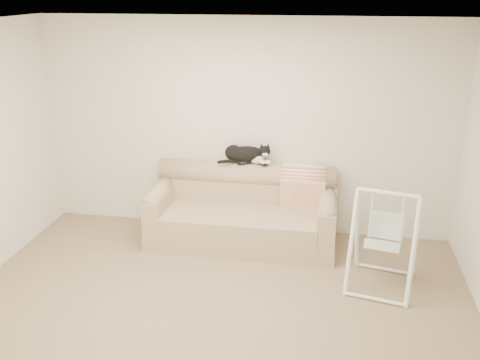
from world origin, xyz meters
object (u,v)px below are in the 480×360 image
Objects in this scene: remote_b at (261,164)px; tuxedo_cat at (246,154)px; sofa at (243,213)px; remote_a at (245,163)px; baby_swing at (384,239)px.

tuxedo_cat is (-0.19, 0.01, 0.11)m from remote_b.
remote_a reaches higher than sofa.
sofa is 2.09× the size of baby_swing.
sofa is 0.71m from tuxedo_cat.
tuxedo_cat is at bearing 52.30° from remote_a.
tuxedo_cat reaches higher than baby_swing.
baby_swing is (1.57, -1.04, -0.49)m from tuxedo_cat.
remote_a is 0.20m from remote_b.
baby_swing is (1.57, -0.80, 0.17)m from sofa.
baby_swing is at bearing -36.69° from remote_b.
tuxedo_cat is at bearing 177.66° from remote_b.
remote_b is 0.25× the size of tuxedo_cat.
remote_a is at bearing -127.70° from tuxedo_cat.
sofa is 1.76m from baby_swing.
tuxedo_cat reaches higher than remote_b.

